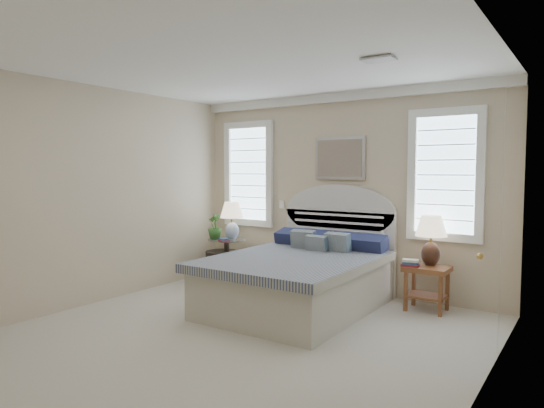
{
  "coord_description": "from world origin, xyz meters",
  "views": [
    {
      "loc": [
        2.93,
        -3.53,
        1.66
      ],
      "look_at": [
        -0.12,
        1.0,
        1.28
      ],
      "focal_mm": 32.0,
      "sensor_mm": 36.0,
      "label": 1
    }
  ],
  "objects": [
    {
      "name": "floor_pot",
      "position": [
        -1.73,
        2.03,
        0.22
      ],
      "size": [
        0.58,
        0.58,
        0.44
      ],
      "primitive_type": "cylinder",
      "rotation": [
        0.0,
        0.0,
        0.22
      ],
      "color": "black",
      "rests_on": "floor"
    },
    {
      "name": "bed",
      "position": [
        0.0,
        1.46,
        0.39
      ],
      "size": [
        1.72,
        2.28,
        1.47
      ],
      "color": "beige",
      "rests_on": "floor"
    },
    {
      "name": "crown_molding",
      "position": [
        0.0,
        2.46,
        2.64
      ],
      "size": [
        4.5,
        0.08,
        0.12
      ],
      "primitive_type": "cube",
      "color": "white",
      "rests_on": "wall_back"
    },
    {
      "name": "books_right",
      "position": [
        1.14,
        2.04,
        0.57
      ],
      "size": [
        0.22,
        0.17,
        0.08
      ],
      "rotation": [
        0.0,
        0.0,
        0.16
      ],
      "color": "maroon",
      "rests_on": "nightstand_right"
    },
    {
      "name": "closet_door",
      "position": [
        2.23,
        1.2,
        1.2
      ],
      "size": [
        0.02,
        1.8,
        2.4
      ],
      "primitive_type": "cube",
      "color": "silver",
      "rests_on": "floor"
    },
    {
      "name": "side_table_left",
      "position": [
        -1.65,
        2.05,
        0.39
      ],
      "size": [
        0.56,
        0.56,
        0.63
      ],
      "color": "black",
      "rests_on": "floor"
    },
    {
      "name": "lamp_right",
      "position": [
        1.31,
        2.25,
        0.9
      ],
      "size": [
        0.4,
        0.4,
        0.6
      ],
      "rotation": [
        0.0,
        0.0,
        -0.08
      ],
      "color": "black",
      "rests_on": "nightstand_right"
    },
    {
      "name": "lamp_left",
      "position": [
        -1.56,
        2.06,
        0.97
      ],
      "size": [
        0.35,
        0.35,
        0.56
      ],
      "rotation": [
        0.0,
        0.0,
        -0.0
      ],
      "color": "white",
      "rests_on": "side_table_left"
    },
    {
      "name": "nightstand_right",
      "position": [
        1.3,
        2.15,
        0.39
      ],
      "size": [
        0.5,
        0.4,
        0.53
      ],
      "color": "brown",
      "rests_on": "floor"
    },
    {
      "name": "hvac_vent",
      "position": [
        1.2,
        0.8,
        2.68
      ],
      "size": [
        0.3,
        0.2,
        0.02
      ],
      "primitive_type": "cube",
      "color": "#B2B2B2",
      "rests_on": "ceiling"
    },
    {
      "name": "potted_plant",
      "position": [
        -1.82,
        1.98,
        0.81
      ],
      "size": [
        0.22,
        0.22,
        0.37
      ],
      "primitive_type": "imported",
      "rotation": [
        0.0,
        0.0,
        -0.07
      ],
      "color": "#2B6829",
      "rests_on": "side_table_left"
    },
    {
      "name": "ceiling",
      "position": [
        0.0,
        0.0,
        2.7
      ],
      "size": [
        4.5,
        5.0,
        0.01
      ],
      "primitive_type": "cube",
      "color": "white",
      "rests_on": "wall_back"
    },
    {
      "name": "wall_right",
      "position": [
        2.25,
        0.0,
        1.35
      ],
      "size": [
        0.02,
        5.0,
        2.7
      ],
      "primitive_type": "cube",
      "color": "beige",
      "rests_on": "floor"
    },
    {
      "name": "switch_plate",
      "position": [
        -0.95,
        2.48,
        1.15
      ],
      "size": [
        0.08,
        0.01,
        0.12
      ],
      "primitive_type": "cube",
      "color": "white",
      "rests_on": "wall_back"
    },
    {
      "name": "window_right",
      "position": [
        1.4,
        2.48,
        1.6
      ],
      "size": [
        0.9,
        0.06,
        1.6
      ],
      "primitive_type": "cube",
      "color": "#C9E8FF",
      "rests_on": "wall_back"
    },
    {
      "name": "floor",
      "position": [
        0.0,
        0.0,
        0.0
      ],
      "size": [
        4.5,
        5.0,
        0.01
      ],
      "primitive_type": "cube",
      "color": "#BEB7A2",
      "rests_on": "ground"
    },
    {
      "name": "painting",
      "position": [
        0.0,
        2.46,
        1.82
      ],
      "size": [
        0.74,
        0.04,
        0.58
      ],
      "primitive_type": "cube",
      "color": "silver",
      "rests_on": "wall_back"
    },
    {
      "name": "wall_back",
      "position": [
        0.0,
        2.5,
        1.35
      ],
      "size": [
        4.5,
        0.02,
        2.7
      ],
      "primitive_type": "cube",
      "color": "beige",
      "rests_on": "floor"
    },
    {
      "name": "wall_left",
      "position": [
        -2.25,
        0.0,
        1.35
      ],
      "size": [
        0.02,
        5.0,
        2.7
      ],
      "primitive_type": "cube",
      "color": "beige",
      "rests_on": "floor"
    },
    {
      "name": "books_left",
      "position": [
        -1.52,
        1.83,
        0.65
      ],
      "size": [
        0.2,
        0.17,
        0.04
      ],
      "rotation": [
        0.0,
        0.0,
        -0.38
      ],
      "color": "maroon",
      "rests_on": "side_table_left"
    },
    {
      "name": "window_left",
      "position": [
        -1.55,
        2.48,
        1.6
      ],
      "size": [
        0.9,
        0.06,
        1.6
      ],
      "primitive_type": "cube",
      "color": "#C9E8FF",
      "rests_on": "wall_back"
    }
  ]
}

